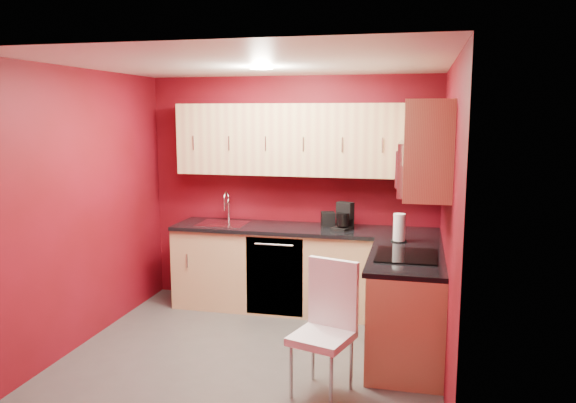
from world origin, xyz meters
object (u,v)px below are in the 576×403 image
at_px(microwave, 423,168).
at_px(sink, 223,220).
at_px(napkin_holder, 328,219).
at_px(coffee_maker, 342,216).
at_px(paper_towel, 399,228).
at_px(dining_chair, 322,330).

relative_size(microwave, sink, 1.46).
bearing_deg(napkin_holder, sink, -173.84).
height_order(coffee_maker, napkin_holder, coffee_maker).
bearing_deg(coffee_maker, sink, -159.69).
distance_m(microwave, sink, 2.43).
distance_m(coffee_maker, paper_towel, 0.72).
xyz_separation_m(paper_towel, dining_chair, (-0.50, -1.32, -0.54)).
bearing_deg(sink, microwave, -25.60).
relative_size(coffee_maker, paper_towel, 1.06).
bearing_deg(paper_towel, microwave, -70.51).
xyz_separation_m(microwave, dining_chair, (-0.69, -0.77, -1.16)).
relative_size(coffee_maker, napkin_holder, 1.87).
bearing_deg(sink, dining_chair, -51.75).
height_order(coffee_maker, paper_towel, coffee_maker).
height_order(paper_towel, dining_chair, paper_towel).
distance_m(sink, napkin_holder, 1.14).
height_order(sink, coffee_maker, sink).
bearing_deg(dining_chair, microwave, 65.33).
bearing_deg(sink, paper_towel, -13.55).
distance_m(microwave, paper_towel, 0.85).
relative_size(paper_towel, dining_chair, 0.26).
relative_size(microwave, paper_towel, 2.88).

